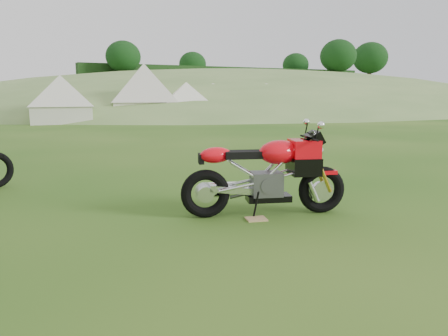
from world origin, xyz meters
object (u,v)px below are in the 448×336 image
caravan (237,100)px  plywood_board (256,219)px  tent_right (186,99)px  sport_motorcycle (265,168)px  tent_mid (145,94)px  tent_left (61,98)px

caravan → plywood_board: bearing=-102.8°
tent_right → plywood_board: bearing=-93.5°
sport_motorcycle → tent_right: bearing=89.2°
tent_mid → caravan: 6.91m
plywood_board → tent_right: 20.06m
tent_left → tent_right: tent_left is taller
tent_left → tent_mid: tent_mid is taller
tent_right → caravan: 5.29m
plywood_board → tent_left: (0.69, 19.44, 1.25)m
tent_mid → caravan: tent_mid is taller
tent_left → tent_mid: (4.65, 0.45, 0.21)m
tent_left → tent_right: bearing=2.8°
caravan → tent_left: bearing=-155.4°
plywood_board → tent_right: (7.38, 18.61, 1.15)m
plywood_board → caravan: caravan is taller
tent_left → tent_right: size_ratio=1.09×
plywood_board → tent_mid: tent_mid is taller
sport_motorcycle → tent_right: 19.82m
sport_motorcycle → plywood_board: size_ratio=8.19×
plywood_board → tent_left: 19.49m
sport_motorcycle → tent_left: tent_left is taller
sport_motorcycle → caravan: size_ratio=0.49×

